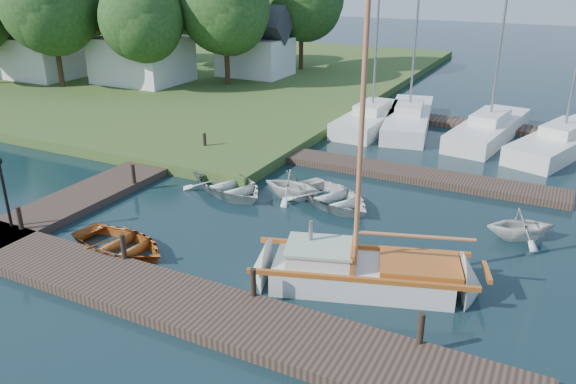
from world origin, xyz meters
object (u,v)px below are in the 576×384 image
at_px(marina_boat_1, 409,117).
at_px(tree_1, 51,3).
at_px(tender_d, 522,223).
at_px(marina_boat_2, 489,127).
at_px(mooring_post_0, 20,218).
at_px(marina_boat_3, 563,139).
at_px(mooring_post_1, 123,246).
at_px(tender_c, 333,195).
at_px(mooring_post_5, 205,141).
at_px(mooring_post_3, 421,328).
at_px(tree_2, 142,18).
at_px(mooring_post_4, 133,174).
at_px(tender_b, 292,183).
at_px(sailboat, 367,275).
at_px(dinghy, 119,241).
at_px(marina_boat_0, 372,117).
at_px(house_b, 41,47).
at_px(lamp_post, 3,183).
at_px(house_c, 255,48).
at_px(house_a, 141,47).
at_px(tree_5, 77,4).
at_px(tree_3, 225,7).
at_px(tender_a, 229,183).
at_px(mooring_post_2, 253,282).

xyz_separation_m(marina_boat_1, tree_1, (-24.29, -2.41, 5.53)).
bearing_deg(tender_d, marina_boat_2, -14.55).
bearing_deg(mooring_post_0, marina_boat_3, 49.68).
bearing_deg(mooring_post_1, tender_c, 62.58).
height_order(marina_boat_3, tree_1, marina_boat_3).
bearing_deg(mooring_post_5, mooring_post_3, -37.57).
height_order(tender_c, tree_2, tree_2).
bearing_deg(mooring_post_4, tender_b, 19.44).
height_order(sailboat, tender_d, sailboat).
bearing_deg(marina_boat_3, dinghy, 164.99).
xyz_separation_m(mooring_post_4, tender_b, (6.09, 2.15, -0.07)).
bearing_deg(marina_boat_1, marina_boat_3, -107.32).
xyz_separation_m(marina_boat_0, tree_1, (-22.48, -1.37, 5.52)).
bearing_deg(marina_boat_0, mooring_post_4, 159.51).
height_order(marina_boat_0, house_b, marina_boat_0).
bearing_deg(mooring_post_0, lamp_post, 180.00).
height_order(marina_boat_2, house_c, marina_boat_2).
distance_m(mooring_post_5, tender_d, 14.69).
relative_size(house_a, tree_1, 0.68).
bearing_deg(dinghy, house_b, 59.43).
bearing_deg(marina_boat_3, tender_d, -164.92).
relative_size(tender_c, marina_boat_1, 0.40).
relative_size(lamp_post, tree_5, 0.30).
xyz_separation_m(tender_c, tree_2, (-18.77, 11.77, 4.85)).
distance_m(house_b, tree_3, 14.89).
distance_m(sailboat, dinghy, 7.89).
relative_size(tender_c, house_b, 0.66).
bearing_deg(sailboat, mooring_post_4, 148.10).
bearing_deg(mooring_post_1, house_b, 142.77).
distance_m(dinghy, tender_c, 8.04).
bearing_deg(tender_a, mooring_post_4, 138.64).
xyz_separation_m(mooring_post_3, marina_boat_0, (-7.52, 18.42, -0.13)).
relative_size(mooring_post_0, tree_1, 0.09).
relative_size(mooring_post_0, marina_boat_0, 0.08).
bearing_deg(tender_b, marina_boat_0, 4.46).
height_order(mooring_post_4, tree_5, tree_5).
bearing_deg(tree_1, tender_c, -21.52).
height_order(tender_c, marina_boat_1, marina_boat_1).
relative_size(mooring_post_4, tree_1, 0.09).
bearing_deg(tree_3, marina_boat_1, -14.11).
height_order(marina_boat_1, tree_3, marina_boat_1).
bearing_deg(mooring_post_2, lamp_post, 180.00).
height_order(dinghy, tree_5, tree_5).
xyz_separation_m(mooring_post_3, tender_d, (1.46, 7.43, -0.10)).
height_order(mooring_post_3, mooring_post_5, same).
bearing_deg(tree_1, mooring_post_3, -29.61).
height_order(dinghy, tender_d, tender_d).
height_order(mooring_post_3, tree_5, tree_5).
distance_m(marina_boat_1, marina_boat_2, 4.37).
bearing_deg(mooring_post_3, tender_b, 134.03).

